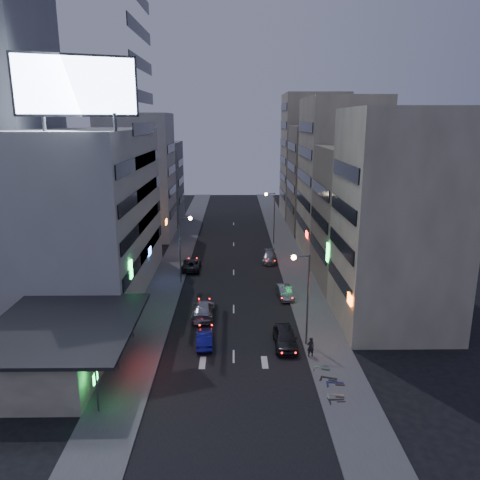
{
  "coord_description": "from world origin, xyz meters",
  "views": [
    {
      "loc": [
        0.07,
        -30.96,
        18.91
      ],
      "look_at": [
        0.69,
        16.3,
        6.78
      ],
      "focal_mm": 35.0,
      "sensor_mm": 36.0,
      "label": 1
    }
  ],
  "objects_px": {
    "parked_car_right_near": "(285,338)",
    "parked_car_right_far": "(269,257)",
    "parked_car_left": "(191,265)",
    "scooter_blue": "(344,375)",
    "person": "(311,347)",
    "scooter_black_b": "(338,372)",
    "scooter_silver_b": "(330,362)",
    "parked_car_right_mid": "(285,292)",
    "road_car_silver": "(203,310)",
    "scooter_silver_a": "(344,388)",
    "road_car_blue": "(204,338)",
    "scooter_black_a": "(344,392)"
  },
  "relations": [
    {
      "from": "parked_car_right_far",
      "to": "scooter_black_b",
      "type": "bearing_deg",
      "value": -79.96
    },
    {
      "from": "parked_car_left",
      "to": "scooter_silver_a",
      "type": "bearing_deg",
      "value": 114.53
    },
    {
      "from": "parked_car_left",
      "to": "parked_car_right_far",
      "type": "distance_m",
      "value": 10.98
    },
    {
      "from": "parked_car_right_near",
      "to": "scooter_black_b",
      "type": "height_order",
      "value": "parked_car_right_near"
    },
    {
      "from": "scooter_black_b",
      "to": "scooter_silver_b",
      "type": "bearing_deg",
      "value": 28.4
    },
    {
      "from": "parked_car_left",
      "to": "parked_car_right_mid",
      "type": "bearing_deg",
      "value": 137.81
    },
    {
      "from": "scooter_blue",
      "to": "road_car_silver",
      "type": "bearing_deg",
      "value": 48.3
    },
    {
      "from": "person",
      "to": "scooter_black_a",
      "type": "relative_size",
      "value": 0.99
    },
    {
      "from": "parked_car_left",
      "to": "road_car_silver",
      "type": "xyz_separation_m",
      "value": [
        2.46,
        -15.05,
        0.05
      ]
    },
    {
      "from": "parked_car_right_mid",
      "to": "scooter_silver_b",
      "type": "xyz_separation_m",
      "value": [
        1.94,
        -15.27,
        -0.0
      ]
    },
    {
      "from": "parked_car_left",
      "to": "scooter_black_b",
      "type": "xyz_separation_m",
      "value": [
        13.33,
        -26.86,
        -0.02
      ]
    },
    {
      "from": "parked_car_right_mid",
      "to": "parked_car_right_far",
      "type": "height_order",
      "value": "parked_car_right_mid"
    },
    {
      "from": "road_car_blue",
      "to": "scooter_silver_b",
      "type": "height_order",
      "value": "road_car_blue"
    },
    {
      "from": "parked_car_right_far",
      "to": "parked_car_right_mid",
      "type": "bearing_deg",
      "value": -82.5
    },
    {
      "from": "scooter_silver_b",
      "to": "road_car_blue",
      "type": "bearing_deg",
      "value": 82.03
    },
    {
      "from": "parked_car_left",
      "to": "scooter_blue",
      "type": "distance_m",
      "value": 30.6
    },
    {
      "from": "road_car_silver",
      "to": "parked_car_right_far",
      "type": "bearing_deg",
      "value": -113.45
    },
    {
      "from": "scooter_silver_a",
      "to": "road_car_blue",
      "type": "bearing_deg",
      "value": 61.48
    },
    {
      "from": "scooter_blue",
      "to": "parked_car_right_near",
      "type": "bearing_deg",
      "value": 37.97
    },
    {
      "from": "road_car_blue",
      "to": "person",
      "type": "distance_m",
      "value": 9.13
    },
    {
      "from": "road_car_blue",
      "to": "person",
      "type": "bearing_deg",
      "value": 161.75
    },
    {
      "from": "parked_car_right_far",
      "to": "scooter_blue",
      "type": "height_order",
      "value": "parked_car_right_far"
    },
    {
      "from": "parked_car_right_far",
      "to": "road_car_silver",
      "type": "height_order",
      "value": "road_car_silver"
    },
    {
      "from": "parked_car_right_near",
      "to": "road_car_blue",
      "type": "xyz_separation_m",
      "value": [
        -6.96,
        0.28,
        -0.16
      ]
    },
    {
      "from": "parked_car_right_near",
      "to": "parked_car_right_mid",
      "type": "xyz_separation_m",
      "value": [
        1.18,
        11.36,
        -0.14
      ]
    },
    {
      "from": "parked_car_right_near",
      "to": "parked_car_right_far",
      "type": "relative_size",
      "value": 1.04
    },
    {
      "from": "road_car_blue",
      "to": "scooter_black_a",
      "type": "distance_m",
      "value": 13.21
    },
    {
      "from": "parked_car_right_mid",
      "to": "parked_car_left",
      "type": "distance_m",
      "value": 14.98
    },
    {
      "from": "parked_car_right_far",
      "to": "parked_car_right_near",
      "type": "bearing_deg",
      "value": -86.56
    },
    {
      "from": "road_car_silver",
      "to": "scooter_silver_a",
      "type": "xyz_separation_m",
      "value": [
        10.85,
        -13.91,
        -0.11
      ]
    },
    {
      "from": "scooter_silver_b",
      "to": "parked_car_right_far",
      "type": "bearing_deg",
      "value": 19.85
    },
    {
      "from": "person",
      "to": "scooter_black_b",
      "type": "xyz_separation_m",
      "value": [
        1.51,
        -3.47,
        -0.26
      ]
    },
    {
      "from": "scooter_black_a",
      "to": "scooter_silver_b",
      "type": "relative_size",
      "value": 0.95
    },
    {
      "from": "scooter_black_b",
      "to": "scooter_silver_b",
      "type": "xyz_separation_m",
      "value": [
        -0.27,
        1.56,
        -0.02
      ]
    },
    {
      "from": "parked_car_left",
      "to": "parked_car_right_far",
      "type": "bearing_deg",
      "value": -161.99
    },
    {
      "from": "parked_car_right_mid",
      "to": "scooter_blue",
      "type": "xyz_separation_m",
      "value": [
        2.56,
        -17.34,
        0.04
      ]
    },
    {
      "from": "parked_car_right_near",
      "to": "parked_car_right_far",
      "type": "distance_m",
      "value": 24.82
    },
    {
      "from": "scooter_silver_a",
      "to": "scooter_black_b",
      "type": "relative_size",
      "value": 0.93
    },
    {
      "from": "parked_car_right_far",
      "to": "scooter_silver_a",
      "type": "relative_size",
      "value": 2.66
    },
    {
      "from": "road_car_silver",
      "to": "scooter_black_b",
      "type": "xyz_separation_m",
      "value": [
        10.87,
        -11.8,
        -0.07
      ]
    },
    {
      "from": "scooter_silver_a",
      "to": "scooter_silver_b",
      "type": "height_order",
      "value": "scooter_silver_b"
    },
    {
      "from": "scooter_black_a",
      "to": "person",
      "type": "bearing_deg",
      "value": 10.73
    },
    {
      "from": "person",
      "to": "scooter_blue",
      "type": "height_order",
      "value": "person"
    },
    {
      "from": "parked_car_left",
      "to": "parked_car_right_near",
      "type": "bearing_deg",
      "value": 114.78
    },
    {
      "from": "scooter_black_b",
      "to": "scooter_blue",
      "type": "bearing_deg",
      "value": -127.65
    },
    {
      "from": "person",
      "to": "scooter_silver_a",
      "type": "xyz_separation_m",
      "value": [
        1.49,
        -5.58,
        -0.3
      ]
    },
    {
      "from": "parked_car_right_near",
      "to": "scooter_silver_a",
      "type": "height_order",
      "value": "parked_car_right_near"
    },
    {
      "from": "parked_car_right_near",
      "to": "parked_car_right_far",
      "type": "xyz_separation_m",
      "value": [
        0.49,
        24.81,
        -0.14
      ]
    },
    {
      "from": "road_car_silver",
      "to": "scooter_silver_b",
      "type": "relative_size",
      "value": 2.93
    },
    {
      "from": "scooter_blue",
      "to": "scooter_silver_b",
      "type": "relative_size",
      "value": 1.09
    }
  ]
}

